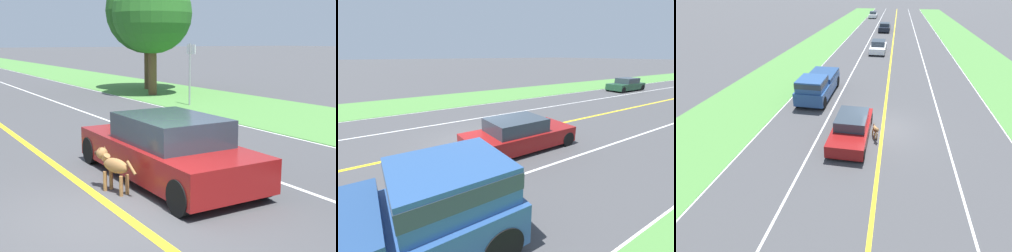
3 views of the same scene
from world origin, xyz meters
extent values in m
plane|color=#424244|center=(0.00, 0.00, 0.00)|extent=(400.00, 400.00, 0.00)
cube|color=yellow|center=(0.00, 0.00, 0.00)|extent=(0.18, 160.00, 0.01)
cube|color=white|center=(7.00, 0.00, 0.00)|extent=(0.14, 160.00, 0.01)
cube|color=white|center=(-7.00, 0.00, 0.00)|extent=(0.14, 160.00, 0.01)
cube|color=white|center=(3.50, 0.00, 0.00)|extent=(0.10, 160.00, 0.01)
cube|color=white|center=(-3.50, 0.00, 0.00)|extent=(0.10, 160.00, 0.01)
cube|color=#4C843D|center=(10.00, 0.00, 0.01)|extent=(6.00, 160.00, 0.03)
cube|color=maroon|center=(1.66, 1.34, 0.49)|extent=(1.89, 4.69, 0.64)
cube|color=#2D3842|center=(1.66, 1.15, 1.07)|extent=(1.63, 2.25, 0.53)
cylinder|color=black|center=(2.52, 3.28, 0.31)|extent=(0.22, 0.62, 0.62)
cylinder|color=black|center=(2.52, -0.60, 0.31)|extent=(0.22, 0.62, 0.62)
cylinder|color=black|center=(0.80, 3.28, 0.31)|extent=(0.22, 0.62, 0.62)
cylinder|color=black|center=(0.80, -0.60, 0.31)|extent=(0.22, 0.62, 0.62)
ellipsoid|color=olive|center=(0.39, 1.02, 0.52)|extent=(0.38, 0.69, 0.28)
cylinder|color=olive|center=(0.40, 1.26, 0.19)|extent=(0.07, 0.07, 0.38)
cylinder|color=olive|center=(0.52, 0.82, 0.19)|extent=(0.07, 0.07, 0.38)
cylinder|color=olive|center=(0.25, 1.22, 0.19)|extent=(0.07, 0.07, 0.38)
cylinder|color=olive|center=(0.38, 0.78, 0.19)|extent=(0.07, 0.07, 0.38)
cylinder|color=olive|center=(0.31, 1.29, 0.63)|extent=(0.18, 0.21, 0.18)
sphere|color=olive|center=(0.28, 1.40, 0.69)|extent=(0.28, 0.28, 0.22)
ellipsoid|color=#331E14|center=(0.24, 1.55, 0.68)|extent=(0.13, 0.13, 0.08)
cone|color=brown|center=(0.34, 1.41, 0.78)|extent=(0.09, 0.09, 0.10)
cone|color=brown|center=(0.22, 1.38, 0.78)|extent=(0.09, 0.09, 0.10)
cylinder|color=olive|center=(0.51, 0.61, 0.56)|extent=(0.12, 0.25, 0.24)
cube|color=#284C84|center=(5.06, -4.32, 0.70)|extent=(2.04, 5.59, 0.88)
cube|color=#284C84|center=(5.06, -2.69, 1.52)|extent=(1.79, 2.11, 0.75)
cube|color=#2D3842|center=(5.06, -2.69, 1.63)|extent=(1.82, 2.14, 0.33)
cube|color=navy|center=(5.06, -5.49, 1.30)|extent=(2.00, 3.18, 0.31)
cylinder|color=black|center=(5.99, -2.13, 0.43)|extent=(0.22, 0.86, 0.86)
cylinder|color=black|center=(5.99, -6.50, 0.43)|extent=(0.22, 0.86, 0.86)
cylinder|color=black|center=(4.13, -2.13, 0.43)|extent=(0.22, 0.86, 0.86)
cylinder|color=black|center=(4.13, -6.50, 0.43)|extent=(0.22, 0.86, 0.86)
cube|color=white|center=(1.70, -19.35, 0.49)|extent=(1.84, 4.62, 0.63)
cube|color=#2D3842|center=(1.70, -19.54, 1.09)|extent=(1.58, 2.22, 0.56)
cylinder|color=black|center=(2.53, -17.46, 0.32)|extent=(0.22, 0.64, 0.64)
cylinder|color=black|center=(2.53, -21.24, 0.32)|extent=(0.22, 0.64, 0.64)
cylinder|color=black|center=(0.87, -17.46, 0.32)|extent=(0.22, 0.64, 0.64)
cylinder|color=black|center=(0.87, -21.24, 0.32)|extent=(0.22, 0.64, 0.64)
cube|color=black|center=(1.75, -35.21, 0.53)|extent=(1.87, 4.67, 0.68)
cube|color=#2D3842|center=(1.75, -35.40, 1.12)|extent=(1.61, 2.24, 0.51)
cylinder|color=black|center=(2.59, -33.31, 0.34)|extent=(0.22, 0.68, 0.68)
cylinder|color=black|center=(2.59, -37.11, 0.34)|extent=(0.22, 0.68, 0.68)
cylinder|color=black|center=(0.90, -33.31, 0.34)|extent=(0.22, 0.68, 0.68)
cylinder|color=black|center=(0.90, -37.11, 0.34)|extent=(0.22, 0.68, 0.68)
cube|color=white|center=(5.47, -54.53, 0.52)|extent=(1.76, 4.44, 0.69)
cube|color=#2D3842|center=(5.47, -54.71, 1.15)|extent=(1.51, 2.13, 0.56)
cylinder|color=black|center=(6.26, -52.73, 0.32)|extent=(0.22, 0.65, 0.65)
cylinder|color=black|center=(6.26, -56.33, 0.32)|extent=(0.22, 0.65, 0.65)
cylinder|color=black|center=(4.67, -52.73, 0.32)|extent=(0.22, 0.65, 0.65)
cylinder|color=black|center=(4.67, -56.33, 0.32)|extent=(0.22, 0.65, 0.65)
camera|label=1|loc=(-3.09, -6.72, 2.81)|focal=50.00mm
camera|label=2|loc=(8.79, -3.79, 3.80)|focal=24.00mm
camera|label=3|loc=(-0.24, 13.64, 7.61)|focal=28.00mm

